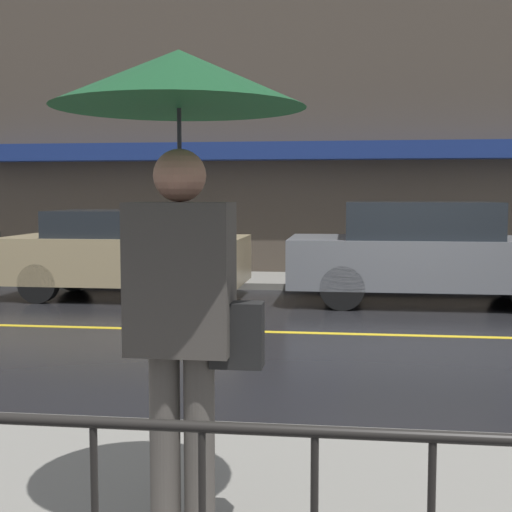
# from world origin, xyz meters

# --- Properties ---
(ground_plane) EXTENTS (80.00, 80.00, 0.00)m
(ground_plane) POSITION_xyz_m (0.00, 0.00, 0.00)
(ground_plane) COLOR black
(sidewalk_far) EXTENTS (28.00, 1.98, 0.12)m
(sidewalk_far) POSITION_xyz_m (0.00, 4.91, 0.06)
(sidewalk_far) COLOR gray
(sidewalk_far) RESTS_ON ground_plane
(lane_marking) EXTENTS (25.20, 0.12, 0.01)m
(lane_marking) POSITION_xyz_m (0.00, 0.00, 0.00)
(lane_marking) COLOR gold
(lane_marking) RESTS_ON ground_plane
(building_storefront) EXTENTS (28.00, 0.85, 6.74)m
(building_storefront) POSITION_xyz_m (0.00, 6.03, 3.33)
(building_storefront) COLOR #4C4238
(building_storefront) RESTS_ON ground_plane
(pedestrian) EXTENTS (1.15, 1.15, 2.25)m
(pedestrian) POSITION_xyz_m (-1.50, -5.62, 1.91)
(pedestrian) COLOR #4C4742
(pedestrian) RESTS_ON sidewalk_near
(car_tan) EXTENTS (3.95, 1.72, 1.46)m
(car_tan) POSITION_xyz_m (-4.44, 2.69, 0.75)
(car_tan) COLOR tan
(car_tan) RESTS_ON ground_plane
(car_grey) EXTENTS (4.44, 1.87, 1.61)m
(car_grey) POSITION_xyz_m (0.51, 2.69, 0.82)
(car_grey) COLOR slate
(car_grey) RESTS_ON ground_plane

